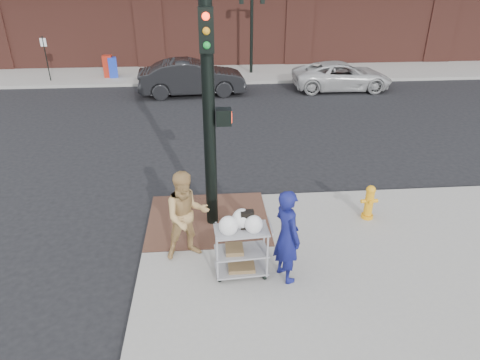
{
  "coord_description": "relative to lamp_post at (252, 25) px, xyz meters",
  "views": [
    {
      "loc": [
        -0.55,
        -7.7,
        5.54
      ],
      "look_at": [
        0.14,
        0.73,
        1.25
      ],
      "focal_mm": 32.0,
      "sensor_mm": 36.0,
      "label": 1
    }
  ],
  "objects": [
    {
      "name": "ground",
      "position": [
        -2.0,
        -16.0,
        -2.62
      ],
      "size": [
        220.0,
        220.0,
        0.0
      ],
      "primitive_type": "plane",
      "color": "black",
      "rests_on": "ground"
    },
    {
      "name": "sidewalk_far",
      "position": [
        10.5,
        16.0,
        -2.54
      ],
      "size": [
        65.0,
        36.0,
        0.15
      ],
      "primitive_type": "cube",
      "color": "gray",
      "rests_on": "ground"
    },
    {
      "name": "brick_curb_ramp",
      "position": [
        -2.6,
        -15.1,
        -2.46
      ],
      "size": [
        2.8,
        2.4,
        0.01
      ],
      "primitive_type": "cube",
      "color": "#502F25",
      "rests_on": "sidewalk_near"
    },
    {
      "name": "lamp_post",
      "position": [
        0.0,
        0.0,
        0.0
      ],
      "size": [
        1.32,
        0.22,
        4.0
      ],
      "color": "black",
      "rests_on": "sidewalk_far"
    },
    {
      "name": "parking_sign",
      "position": [
        -10.5,
        -1.0,
        -1.37
      ],
      "size": [
        0.05,
        0.05,
        2.2
      ],
      "primitive_type": "cylinder",
      "color": "black",
      "rests_on": "sidewalk_far"
    },
    {
      "name": "traffic_signal_pole",
      "position": [
        -2.48,
        -15.23,
        0.21
      ],
      "size": [
        0.61,
        0.51,
        5.0
      ],
      "color": "black",
      "rests_on": "sidewalk_near"
    },
    {
      "name": "woman_blue",
      "position": [
        -1.16,
        -17.28,
        -1.53
      ],
      "size": [
        0.67,
        0.8,
        1.87
      ],
      "primitive_type": "imported",
      "rotation": [
        0.0,
        0.0,
        1.96
      ],
      "color": "navy",
      "rests_on": "sidewalk_near"
    },
    {
      "name": "pedestrian_tan",
      "position": [
        -3.01,
        -16.43,
        -1.53
      ],
      "size": [
        1.07,
        0.93,
        1.89
      ],
      "primitive_type": "imported",
      "rotation": [
        0.0,
        0.0,
        0.27
      ],
      "color": "tan",
      "rests_on": "sidewalk_near"
    },
    {
      "name": "sedan_dark",
      "position": [
        -3.16,
        -3.72,
        -1.81
      ],
      "size": [
        5.02,
        2.08,
        1.61
      ],
      "primitive_type": "imported",
      "rotation": [
        0.0,
        0.0,
        1.65
      ],
      "color": "black",
      "rests_on": "ground"
    },
    {
      "name": "minivan_white",
      "position": [
        4.07,
        -3.38,
        -1.96
      ],
      "size": [
        4.8,
        2.28,
        1.32
      ],
      "primitive_type": "imported",
      "rotation": [
        0.0,
        0.0,
        1.55
      ],
      "color": "beige",
      "rests_on": "ground"
    },
    {
      "name": "utility_cart",
      "position": [
        -1.99,
        -17.13,
        -1.84
      ],
      "size": [
        1.03,
        0.62,
        1.38
      ],
      "color": "gray",
      "rests_on": "sidewalk_near"
    },
    {
      "name": "fire_hydrant",
      "position": [
        1.16,
        -15.32,
        -2.03
      ],
      "size": [
        0.4,
        0.28,
        0.85
      ],
      "color": "orange",
      "rests_on": "sidewalk_near"
    },
    {
      "name": "newsbox_red",
      "position": [
        -7.62,
        -0.46,
        -1.91
      ],
      "size": [
        0.5,
        0.45,
        1.12
      ],
      "primitive_type": "cube",
      "rotation": [
        0.0,
        0.0,
        0.06
      ],
      "color": "#AD2513",
      "rests_on": "sidewalk_far"
    },
    {
      "name": "newsbox_blue",
      "position": [
        -7.37,
        -0.55,
        -1.95
      ],
      "size": [
        0.51,
        0.48,
        1.03
      ],
      "primitive_type": "cube",
      "rotation": [
        0.0,
        0.0,
        0.23
      ],
      "color": "#1C38B8",
      "rests_on": "sidewalk_far"
    }
  ]
}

